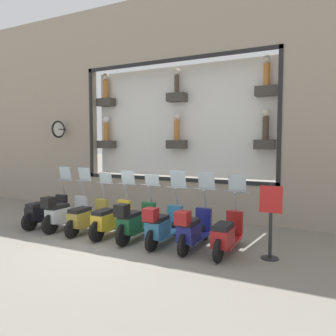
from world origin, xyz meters
TOP-DOWN VIEW (x-y plane):
  - ground_plane at (0.00, 0.00)m, footprint 120.00×120.00m
  - building_facade at (3.60, 0.00)m, footprint 1.24×36.00m
  - scooter_red_0 at (0.57, -2.65)m, footprint 1.80×0.61m
  - scooter_navy_1 at (0.51, -1.89)m, footprint 1.80×0.61m
  - scooter_teal_2 at (0.51, -1.13)m, footprint 1.80×0.60m
  - scooter_green_3 at (0.51, -0.36)m, footprint 1.80×0.60m
  - scooter_yellow_4 at (0.57, 0.40)m, footprint 1.80×0.60m
  - scooter_olive_5 at (0.57, 1.16)m, footprint 1.79×0.60m
  - scooter_silver_6 at (0.52, 1.92)m, footprint 1.80×0.61m
  - scooter_black_7 at (0.57, 2.69)m, footprint 1.80×0.61m
  - shop_sign_post at (0.67, -3.54)m, footprint 0.36×0.45m

SIDE VIEW (x-z plane):
  - ground_plane at x=0.00m, z-range 0.00..0.00m
  - scooter_olive_5 at x=0.57m, z-range -0.36..1.19m
  - scooter_red_0 at x=0.57m, z-range -0.39..1.24m
  - scooter_black_7 at x=0.57m, z-range -0.40..1.27m
  - scooter_yellow_4 at x=0.57m, z-range -0.38..1.25m
  - scooter_teal_2 at x=0.51m, z-range -0.38..1.32m
  - scooter_navy_1 at x=0.51m, z-range -0.37..1.31m
  - scooter_green_3 at x=0.51m, z-range -0.30..1.25m
  - scooter_silver_6 at x=0.52m, z-range -0.35..1.31m
  - shop_sign_post at x=0.67m, z-range 0.05..1.62m
  - building_facade at x=3.60m, z-range 0.05..7.22m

